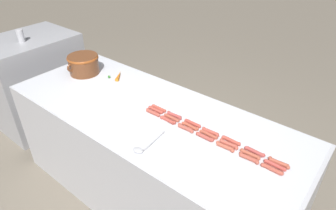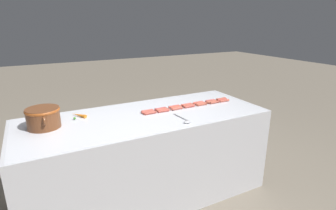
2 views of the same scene
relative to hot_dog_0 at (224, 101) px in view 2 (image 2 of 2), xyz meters
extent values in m
plane|color=#756B5B|center=(0.01, 0.93, -0.88)|extent=(20.00, 20.00, 0.00)
cube|color=#BCBCC1|center=(0.01, 0.93, -0.45)|extent=(0.91, 2.32, 0.87)
cube|color=silver|center=(0.01, 0.93, -0.01)|extent=(0.89, 2.28, 0.00)
cylinder|color=#B14C3C|center=(0.00, 0.00, 0.00)|extent=(0.03, 0.11, 0.02)
sphere|color=#B14C3C|center=(0.00, -0.05, 0.00)|extent=(0.02, 0.02, 0.02)
sphere|color=#B14C3C|center=(0.00, 0.05, 0.00)|extent=(0.02, 0.02, 0.02)
cylinder|color=#AC4C3C|center=(0.00, 0.14, 0.00)|extent=(0.03, 0.11, 0.02)
sphere|color=#AC4C3C|center=(0.00, 0.09, 0.00)|extent=(0.02, 0.02, 0.02)
sphere|color=#AC4C3C|center=(0.00, 0.19, 0.00)|extent=(0.02, 0.02, 0.02)
cylinder|color=#B2513D|center=(0.00, 0.30, 0.00)|extent=(0.03, 0.11, 0.02)
sphere|color=#B2513D|center=(0.00, 0.24, 0.00)|extent=(0.02, 0.02, 0.02)
sphere|color=#B2513D|center=(0.01, 0.35, 0.00)|extent=(0.02, 0.02, 0.02)
cylinder|color=#AF483E|center=(0.00, 0.45, 0.00)|extent=(0.03, 0.11, 0.02)
sphere|color=#AF483E|center=(0.00, 0.39, 0.00)|extent=(0.02, 0.02, 0.02)
sphere|color=#AF483E|center=(0.00, 0.50, 0.00)|extent=(0.02, 0.02, 0.02)
cylinder|color=#AF5041|center=(0.00, 0.60, 0.00)|extent=(0.03, 0.11, 0.02)
sphere|color=#AF5041|center=(0.00, 0.54, 0.00)|extent=(0.02, 0.02, 0.02)
sphere|color=#AF5041|center=(0.00, 0.65, 0.00)|extent=(0.02, 0.02, 0.02)
cylinder|color=#B2463B|center=(0.00, 0.75, 0.00)|extent=(0.03, 0.11, 0.02)
sphere|color=#B2463B|center=(0.00, 0.69, 0.00)|extent=(0.02, 0.02, 0.02)
sphere|color=#B2463B|center=(0.00, 0.80, 0.00)|extent=(0.02, 0.02, 0.02)
cylinder|color=#B64D3F|center=(0.00, 0.89, 0.00)|extent=(0.03, 0.11, 0.02)
sphere|color=#B64D3F|center=(0.00, 0.83, 0.00)|extent=(0.02, 0.02, 0.02)
sphere|color=#B64D3F|center=(0.00, 0.94, 0.00)|extent=(0.02, 0.02, 0.02)
cylinder|color=#B6453D|center=(0.04, 0.00, 0.00)|extent=(0.03, 0.11, 0.02)
sphere|color=#B6453D|center=(0.04, -0.05, 0.00)|extent=(0.02, 0.02, 0.02)
sphere|color=#B6453D|center=(0.04, 0.05, 0.00)|extent=(0.02, 0.02, 0.02)
cylinder|color=#AF523B|center=(0.04, 0.15, 0.00)|extent=(0.03, 0.11, 0.02)
sphere|color=#AF523B|center=(0.03, 0.10, 0.00)|extent=(0.02, 0.02, 0.02)
sphere|color=#AF523B|center=(0.04, 0.20, 0.00)|extent=(0.02, 0.02, 0.02)
cylinder|color=#B85141|center=(0.04, 0.29, 0.00)|extent=(0.03, 0.11, 0.02)
sphere|color=#B85141|center=(0.03, 0.24, 0.00)|extent=(0.02, 0.02, 0.02)
sphere|color=#B85141|center=(0.04, 0.35, 0.00)|extent=(0.02, 0.02, 0.02)
cylinder|color=#AC4D3A|center=(0.04, 0.44, 0.00)|extent=(0.03, 0.11, 0.02)
sphere|color=#AC4D3A|center=(0.04, 0.39, 0.00)|extent=(0.02, 0.02, 0.02)
sphere|color=#AC4D3A|center=(0.04, 0.49, 0.00)|extent=(0.02, 0.02, 0.02)
cylinder|color=#B5503A|center=(0.04, 0.59, 0.00)|extent=(0.03, 0.11, 0.02)
sphere|color=#B5503A|center=(0.04, 0.53, 0.00)|extent=(0.02, 0.02, 0.02)
sphere|color=#B5503A|center=(0.03, 0.64, 0.00)|extent=(0.02, 0.02, 0.02)
cylinder|color=#AC4F3C|center=(0.04, 0.74, 0.00)|extent=(0.03, 0.11, 0.02)
sphere|color=#AC4F3C|center=(0.04, 0.69, 0.00)|extent=(0.02, 0.02, 0.02)
sphere|color=#AC4F3C|center=(0.04, 0.80, 0.00)|extent=(0.02, 0.02, 0.02)
cylinder|color=#B94B3E|center=(0.04, 0.89, 0.00)|extent=(0.03, 0.11, 0.02)
sphere|color=#B94B3E|center=(0.04, 0.84, 0.00)|extent=(0.02, 0.02, 0.02)
sphere|color=#B94B3E|center=(0.04, 0.95, 0.00)|extent=(0.02, 0.02, 0.02)
cylinder|color=#AE4F3B|center=(0.07, -0.01, 0.00)|extent=(0.03, 0.11, 0.02)
sphere|color=#AE4F3B|center=(0.07, -0.06, 0.00)|extent=(0.02, 0.02, 0.02)
sphere|color=#AE4F3B|center=(0.08, 0.04, 0.00)|extent=(0.02, 0.02, 0.02)
cylinder|color=#AD4641|center=(0.07, 0.14, 0.00)|extent=(0.03, 0.11, 0.02)
sphere|color=#AD4641|center=(0.08, 0.08, 0.00)|extent=(0.02, 0.02, 0.02)
sphere|color=#AD4641|center=(0.07, 0.19, 0.00)|extent=(0.02, 0.02, 0.02)
cylinder|color=#B8493B|center=(0.08, 0.30, 0.00)|extent=(0.03, 0.11, 0.02)
sphere|color=#B8493B|center=(0.08, 0.24, 0.00)|extent=(0.02, 0.02, 0.02)
sphere|color=#B8493B|center=(0.07, 0.35, 0.00)|extent=(0.02, 0.02, 0.02)
cylinder|color=#B5493C|center=(0.07, 0.45, 0.00)|extent=(0.03, 0.11, 0.02)
sphere|color=#B5493C|center=(0.07, 0.39, 0.00)|extent=(0.02, 0.02, 0.02)
sphere|color=#B5493C|center=(0.07, 0.50, 0.00)|extent=(0.02, 0.02, 0.02)
cylinder|color=#B64439|center=(0.07, 0.59, 0.00)|extent=(0.03, 0.11, 0.02)
sphere|color=#B64439|center=(0.08, 0.54, 0.00)|extent=(0.02, 0.02, 0.02)
sphere|color=#B64439|center=(0.07, 0.64, 0.00)|extent=(0.02, 0.02, 0.02)
cylinder|color=#AE4540|center=(0.07, 0.75, 0.00)|extent=(0.03, 0.11, 0.02)
sphere|color=#AE4540|center=(0.07, 0.69, 0.00)|extent=(0.02, 0.02, 0.02)
sphere|color=#AE4540|center=(0.08, 0.80, 0.00)|extent=(0.02, 0.02, 0.02)
cylinder|color=#B3493A|center=(0.07, 0.89, 0.00)|extent=(0.03, 0.11, 0.02)
sphere|color=#B3493A|center=(0.07, 0.84, 0.00)|extent=(0.02, 0.02, 0.02)
sphere|color=#B3493A|center=(0.07, 0.94, 0.00)|extent=(0.02, 0.02, 0.02)
cylinder|color=brown|center=(0.11, 1.80, 0.07)|extent=(0.26, 0.26, 0.17)
torus|color=#9E4A1B|center=(0.11, 1.80, 0.14)|extent=(0.27, 0.27, 0.03)
torus|color=brown|center=(-0.02, 1.80, 0.09)|extent=(0.08, 0.02, 0.08)
torus|color=brown|center=(0.24, 1.80, 0.09)|extent=(0.08, 0.02, 0.08)
cylinder|color=#B7B7BC|center=(-0.22, 0.68, -0.01)|extent=(0.22, 0.04, 0.01)
ellipsoid|color=#B7B7BC|center=(-0.35, 0.69, 0.00)|extent=(0.06, 0.07, 0.02)
cone|color=orange|center=(0.25, 1.50, 0.00)|extent=(0.16, 0.12, 0.03)
sphere|color=#387F2D|center=(0.18, 1.55, 0.00)|extent=(0.02, 0.02, 0.02)
camera|label=1|loc=(-1.28, -0.29, 1.19)|focal=31.41mm
camera|label=2|loc=(-2.19, 1.84, 0.84)|focal=28.50mm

